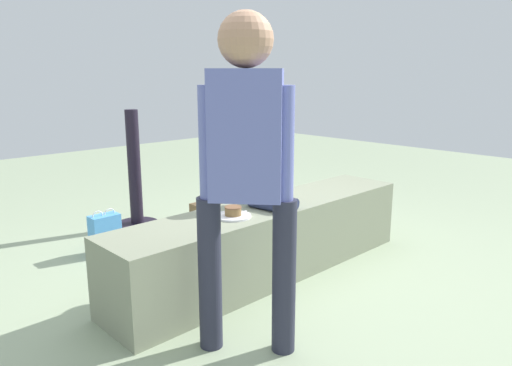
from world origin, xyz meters
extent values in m
plane|color=#94A584|center=(0.00, 0.00, 0.00)|extent=(12.00, 12.00, 0.00)
cube|color=gray|center=(0.00, 0.00, 0.24)|extent=(2.31, 0.47, 0.48)
cylinder|color=#242C4F|center=(-0.10, -0.07, 0.52)|extent=(0.11, 0.26, 0.08)
cylinder|color=#242C4F|center=(0.02, -0.08, 0.52)|extent=(0.11, 0.26, 0.08)
cube|color=#4683DE|center=(-0.03, 0.03, 0.66)|extent=(0.23, 0.16, 0.28)
sphere|color=tan|center=(-0.03, 0.03, 0.89)|extent=(0.16, 0.16, 0.16)
cylinder|color=tan|center=(-0.14, 0.05, 0.66)|extent=(0.05, 0.05, 0.21)
cylinder|color=tan|center=(0.09, 0.02, 0.66)|extent=(0.05, 0.05, 0.21)
cylinder|color=#262839|center=(-0.60, -0.69, 0.38)|extent=(0.11, 0.11, 0.76)
cylinder|color=#262839|center=(-0.83, -0.42, 0.38)|extent=(0.11, 0.11, 0.76)
cube|color=#626AB3|center=(-0.72, -0.56, 1.05)|extent=(0.36, 0.37, 0.58)
sphere|color=tan|center=(-0.72, -0.56, 1.47)|extent=(0.24, 0.24, 0.24)
cylinder|color=#626AB3|center=(-0.61, -0.69, 1.00)|extent=(0.09, 0.09, 0.55)
cylinder|color=#626AB3|center=(-0.83, -0.43, 1.00)|extent=(0.09, 0.09, 0.55)
cylinder|color=white|center=(-0.35, -0.04, 0.49)|extent=(0.22, 0.22, 0.01)
cylinder|color=olive|center=(-0.35, -0.04, 0.52)|extent=(0.10, 0.10, 0.04)
cylinder|color=brown|center=(-0.35, -0.04, 0.54)|extent=(0.10, 0.10, 0.01)
cube|color=silver|center=(-0.29, -0.05, 0.50)|extent=(0.11, 0.04, 0.00)
cube|color=#4C99E0|center=(-0.62, 1.11, 0.15)|extent=(0.21, 0.12, 0.30)
torus|color=white|center=(-0.66, 1.11, 0.30)|extent=(0.09, 0.01, 0.09)
torus|color=white|center=(-0.57, 1.11, 0.30)|extent=(0.09, 0.01, 0.09)
cylinder|color=black|center=(-0.11, 1.52, 0.02)|extent=(0.36, 0.36, 0.04)
cylinder|color=black|center=(-0.11, 1.52, 0.53)|extent=(0.11, 0.11, 0.99)
cylinder|color=silver|center=(-0.40, 0.51, 0.08)|extent=(0.07, 0.07, 0.16)
cone|color=silver|center=(-0.40, 0.51, 0.17)|extent=(0.06, 0.06, 0.03)
cylinder|color=white|center=(-0.40, 0.51, 0.19)|extent=(0.03, 0.03, 0.02)
cylinder|color=red|center=(0.38, 0.56, 0.05)|extent=(0.08, 0.08, 0.09)
cube|color=white|center=(-0.33, 0.89, 0.05)|extent=(0.37, 0.38, 0.10)
cube|color=black|center=(-0.06, 0.56, 0.10)|extent=(0.29, 0.12, 0.19)
torus|color=black|center=(-0.06, 0.56, 0.19)|extent=(0.22, 0.01, 0.22)
cube|color=brown|center=(0.43, 1.20, 0.09)|extent=(0.32, 0.14, 0.19)
torus|color=brown|center=(0.43, 1.20, 0.19)|extent=(0.23, 0.01, 0.23)
camera|label=1|loc=(-2.16, -2.12, 1.32)|focal=33.61mm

